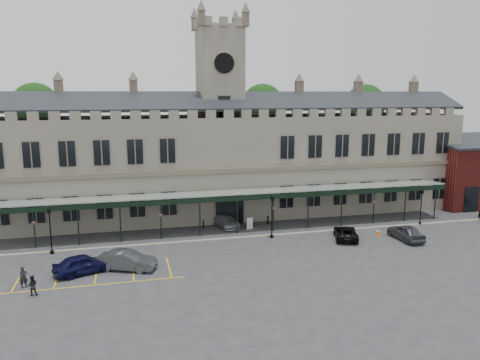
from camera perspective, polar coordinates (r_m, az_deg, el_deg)
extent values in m
plane|color=#303033|center=(43.48, 1.92, -9.23)|extent=(140.00, 140.00, 0.00)
cube|color=#6D675B|center=(57.13, -2.40, 1.79)|extent=(60.00, 10.00, 12.00)
cube|color=brown|center=(52.10, -1.27, 1.16)|extent=(60.00, 0.35, 0.50)
cube|color=black|center=(54.02, -1.93, 9.60)|extent=(60.00, 4.77, 2.20)
cube|color=black|center=(58.92, -2.95, 9.67)|extent=(60.00, 4.77, 2.20)
cube|color=black|center=(53.05, -1.27, -3.41)|extent=(3.20, 0.18, 3.80)
cube|color=#6D675B|center=(56.58, -2.44, 6.80)|extent=(5.00, 5.00, 22.00)
cylinder|color=silver|center=(54.05, -1.95, 14.05)|extent=(2.20, 0.12, 2.20)
cylinder|color=black|center=(53.98, -1.93, 14.06)|extent=(2.30, 0.04, 2.30)
cube|color=black|center=(53.98, -1.91, 8.75)|extent=(1.40, 0.12, 2.80)
cube|color=#8C9E93|center=(50.75, -0.81, -1.50)|extent=(50.00, 4.00, 0.40)
cube|color=black|center=(48.90, -0.28, -2.27)|extent=(50.00, 0.18, 0.50)
cube|color=maroon|center=(69.97, 26.60, 0.64)|extent=(12.00, 8.00, 8.00)
cube|color=black|center=(69.43, 26.91, 4.30)|extent=(12.40, 8.36, 1.47)
cube|color=gray|center=(48.49, 0.14, -7.02)|extent=(60.00, 0.40, 0.12)
cylinder|color=#332314|center=(65.83, -23.20, 2.11)|extent=(0.70, 0.70, 12.00)
sphere|color=black|center=(65.27, -23.65, 8.20)|extent=(6.00, 6.00, 6.00)
cylinder|color=#332314|center=(67.71, 2.73, 3.17)|extent=(0.70, 0.70, 12.00)
sphere|color=black|center=(67.16, 2.78, 9.11)|extent=(6.00, 6.00, 6.00)
cylinder|color=#332314|center=(73.85, 14.74, 3.46)|extent=(0.70, 0.70, 12.00)
sphere|color=black|center=(73.35, 15.00, 8.89)|extent=(6.00, 6.00, 6.00)
cylinder|color=black|center=(47.28, -21.94, -8.17)|extent=(0.35, 0.35, 0.29)
cylinder|color=black|center=(46.75, -22.09, -6.06)|extent=(0.12, 0.12, 3.93)
cube|color=black|center=(46.22, -22.27, -3.55)|extent=(0.27, 0.27, 0.39)
cone|color=black|center=(46.14, -22.30, -3.14)|extent=(0.43, 0.43, 0.29)
cylinder|color=black|center=(48.64, 3.88, -6.88)|extent=(0.36, 0.36, 0.30)
cylinder|color=black|center=(48.12, 3.91, -4.78)|extent=(0.12, 0.12, 3.99)
cube|color=black|center=(47.60, 3.94, -2.29)|extent=(0.28, 0.28, 0.40)
cone|color=black|center=(47.52, 3.95, -1.88)|extent=(0.44, 0.44, 0.30)
cylinder|color=black|center=(56.99, 21.07, -4.97)|extent=(0.33, 0.33, 0.27)
cylinder|color=black|center=(56.58, 21.18, -3.32)|extent=(0.11, 0.11, 3.66)
cube|color=black|center=(56.17, 21.32, -1.37)|extent=(0.26, 0.26, 0.37)
cone|color=black|center=(56.10, 21.34, -1.05)|extent=(0.40, 0.40, 0.27)
cube|color=#E75D07|center=(51.35, 16.43, -6.50)|extent=(0.41, 0.41, 0.04)
cone|color=#E75D07|center=(51.25, 16.46, -6.12)|extent=(0.48, 0.48, 0.76)
cylinder|color=silver|center=(51.22, 16.46, -6.00)|extent=(0.32, 0.32, 0.11)
cylinder|color=black|center=(51.53, 1.19, -5.71)|extent=(0.06, 0.06, 0.53)
cube|color=silver|center=(51.42, 1.19, -5.32)|extent=(0.73, 0.28, 1.28)
cylinder|color=black|center=(51.93, -4.50, -5.42)|extent=(0.15, 0.15, 0.87)
cylinder|color=black|center=(53.42, 3.42, -4.89)|extent=(0.18, 0.18, 0.99)
imported|color=black|center=(41.31, -18.58, -9.67)|extent=(5.18, 3.57, 1.64)
imported|color=#3B3E43|center=(41.11, -13.65, -9.51)|extent=(5.26, 3.47, 1.64)
imported|color=#929599|center=(52.37, -1.78, -5.00)|extent=(2.92, 4.88, 1.32)
imported|color=black|center=(49.27, 12.76, -6.29)|extent=(3.63, 5.13, 1.30)
imported|color=#3B3E43|center=(50.63, 19.55, -6.03)|extent=(1.99, 4.66, 1.57)
imported|color=black|center=(40.09, -24.89, -10.72)|extent=(0.71, 0.58, 1.68)
imported|color=black|center=(38.45, -24.00, -11.66)|extent=(0.80, 0.65, 1.55)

